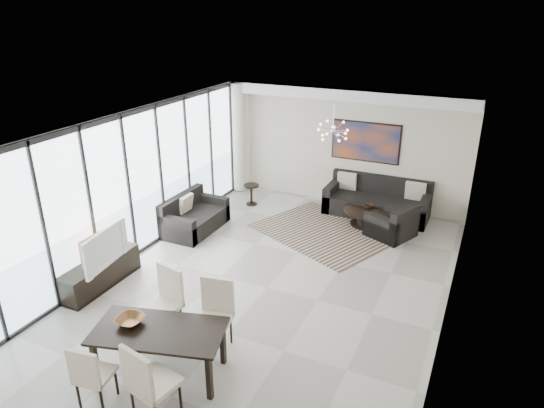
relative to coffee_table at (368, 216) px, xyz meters
The scene contains 20 objects.
room_shell 3.64m from the coffee_table, 98.20° to the right, with size 6.00×9.00×2.90m.
window_wall 5.25m from the coffee_table, 138.32° to the right, with size 0.37×8.95×2.90m.
soffit 2.87m from the coffee_table, 136.20° to the left, with size 5.98×0.40×0.26m, color white.
painting 1.85m from the coffee_table, 112.61° to the left, with size 1.68×0.04×0.98m, color #A84817.
chandelier 2.40m from the coffee_table, 126.22° to the right, with size 0.66×0.66×0.71m.
rug 1.12m from the coffee_table, 134.41° to the right, with size 2.82×2.17×0.01m, color black.
coffee_table is the anchor object (origin of this frame).
bowl_coffee 0.22m from the coffee_table, 110.34° to the left, with size 0.23×0.23×0.07m, color brown.
sofa_main 0.69m from the coffee_table, 86.73° to the left, with size 2.43×0.99×0.88m.
loveseat 3.97m from the coffee_table, 151.71° to the right, with size 0.89×1.58×0.79m.
armchair 0.73m from the coffee_table, 29.15° to the right, with size 1.12×1.15×0.74m.
side_table 2.99m from the coffee_table, behind, with size 0.39×0.39×0.53m.
tv_console 5.89m from the coffee_table, 129.05° to the right, with size 0.46×1.63×0.51m, color black.
television 5.88m from the coffee_table, 127.43° to the right, with size 1.17×0.15×0.67m, color gray.
dining_table 6.12m from the coffee_table, 102.54° to the right, with size 1.92×1.31×0.73m.
dining_chair_sw 7.03m from the coffee_table, 104.40° to the right, with size 0.49×0.49×0.92m.
dining_chair_se 6.78m from the coffee_table, 97.99° to the right, with size 0.61×0.61×1.12m.
dining_chair_nw 5.48m from the coffee_table, 109.31° to the right, with size 0.59×0.59×1.10m.
dining_chair_ne 5.22m from the coffee_table, 100.62° to the right, with size 0.58×0.58×1.09m.
bowl_dining 6.28m from the coffee_table, 106.30° to the right, with size 0.37×0.37×0.09m, color brown.
Camera 1 is at (3.23, -6.73, 4.76)m, focal length 32.00 mm.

